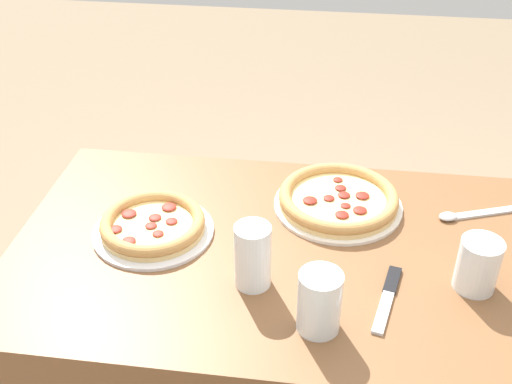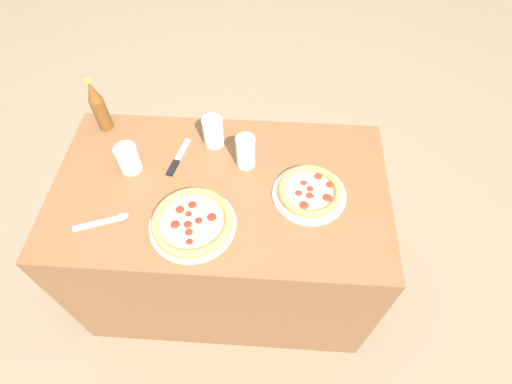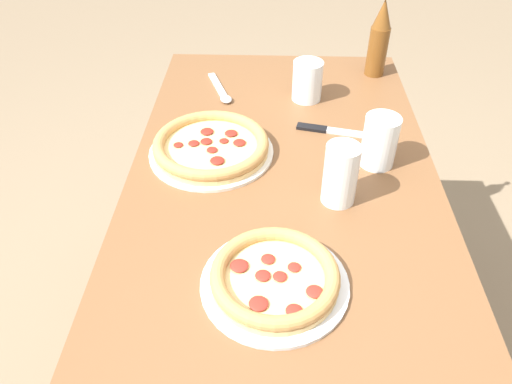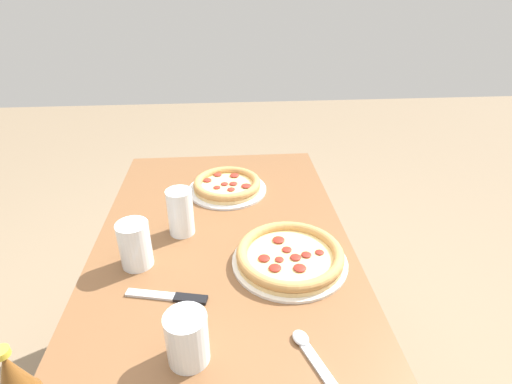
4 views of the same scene
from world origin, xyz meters
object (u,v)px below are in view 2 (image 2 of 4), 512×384
Objects in this scene: beer_bottle at (98,106)px; spoon at (110,220)px; pizza_pepperoni at (192,222)px; glass_iced_tea at (246,153)px; glass_cola at (129,159)px; pizza_salami at (310,192)px; glass_orange_juice at (213,133)px; knife at (178,159)px.

spoon is at bearing -72.59° from beer_bottle.
pizza_pepperoni is at bearing 0.03° from spoon.
glass_cola is (-0.43, -0.05, -0.01)m from glass_iced_tea.
pizza_salami is 0.89m from beer_bottle.
glass_cola is 0.27m from beer_bottle.
glass_iced_tea is (-0.24, 0.13, 0.04)m from pizza_salami.
pizza_salami is at bearing 21.10° from pizza_pepperoni.
pizza_salami is at bearing -29.01° from glass_iced_tea.
beer_bottle is (-0.43, 0.45, 0.09)m from pizza_pepperoni.
pizza_pepperoni is 0.33m from glass_iced_tea.
spoon is at bearing -94.12° from glass_cola.
glass_orange_juice reaches higher than glass_cola.
glass_cola reaches higher than pizza_pepperoni.
spoon is (-0.02, -0.24, -0.04)m from glass_cola.
glass_iced_tea is 1.24× the size of glass_cola.
glass_cola is at bearing 138.80° from pizza_pepperoni.
beer_bottle reaches higher than knife.
spoon is (-0.32, -0.39, -0.05)m from glass_orange_juice.
pizza_pepperoni is 1.60× the size of spoon.
spoon is at bearing -128.97° from glass_orange_juice.
glass_cola is 0.18m from knife.
glass_iced_tea is 0.54m from spoon.
glass_iced_tea is (0.16, 0.29, 0.04)m from pizza_pepperoni.
beer_bottle is 0.49m from spoon.
pizza_pepperoni is 2.43× the size of glass_orange_juice.
pizza_salami is 0.71m from spoon.
glass_iced_tea is at bearing 60.94° from pizza_pepperoni.
glass_cola reaches higher than knife.
beer_bottle reaches higher than glass_orange_juice.
beer_bottle is at bearing 160.36° from pizza_salami.
pizza_salami reaches higher than spoon.
glass_orange_juice is 0.17m from glass_iced_tea.
pizza_pepperoni is at bearing -158.90° from pizza_salami.
pizza_salami and pizza_pepperoni have the same top height.
pizza_pepperoni is 0.63m from beer_bottle.
pizza_salami is at bearing 12.62° from spoon.
knife is (-0.11, 0.29, -0.02)m from pizza_pepperoni.
beer_bottle reaches higher than pizza_pepperoni.
glass_orange_juice is at bearing 147.86° from pizza_salami.
beer_bottle is at bearing 164.53° from glass_iced_tea.
pizza_pepperoni is at bearing -41.20° from glass_cola.
glass_cola is at bearing 172.83° from pizza_salami.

